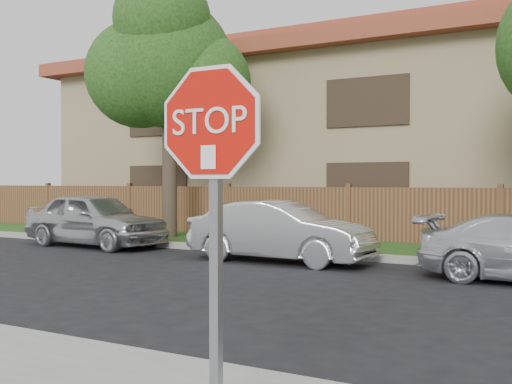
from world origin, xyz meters
The scene contains 7 objects.
far_curb centered at (0.00, 8.15, 0.07)m, with size 70.00×0.30×0.15m, color gray.
grass_strip centered at (0.00, 9.80, 0.06)m, with size 70.00×3.00×0.12m, color #1E4714.
fence centered at (0.00, 11.40, 0.80)m, with size 70.00×0.12×1.60m, color #4E2D1B.
tree_left centered at (-8.98, 9.57, 5.22)m, with size 4.80×3.90×7.78m.
stop_sign centered at (-0.25, -1.48, 1.83)m, with size 1.01×0.13×2.55m.
sedan_far_left centered at (-9.79, 7.40, 0.74)m, with size 1.74×4.32×1.47m, color #BCBDC1.
sedan_left centered at (-3.98, 7.01, 0.67)m, with size 1.42×4.06×1.34m, color silver.
Camera 1 is at (1.82, -4.68, 1.78)m, focal length 42.00 mm.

